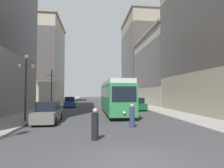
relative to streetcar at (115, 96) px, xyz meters
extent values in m
plane|color=#38383A|center=(-1.40, -15.73, -2.10)|extent=(200.00, 200.00, 0.00)
cube|color=gray|center=(-9.64, 24.27, -2.03)|extent=(3.50, 120.00, 0.15)
cube|color=gray|center=(6.84, 24.27, -2.03)|extent=(3.50, 120.00, 0.15)
cube|color=black|center=(0.00, 0.01, -1.93)|extent=(2.25, 11.96, 0.35)
cube|color=#2D8447|center=(0.00, 0.01, -0.20)|extent=(2.64, 13.00, 3.10)
cube|color=black|center=(0.00, 0.01, 0.50)|extent=(2.67, 12.48, 1.08)
cube|color=silver|center=(0.00, 0.01, 1.57)|extent=(2.43, 12.74, 0.44)
cube|color=black|center=(0.02, -6.46, 0.34)|extent=(2.21, 0.09, 1.40)
sphere|color=#F2EACC|center=(0.02, -6.53, -1.30)|extent=(0.24, 0.24, 0.24)
cube|color=black|center=(3.21, 14.78, -1.93)|extent=(2.51, 11.03, 0.35)
cube|color=silver|center=(3.21, 14.78, -0.20)|extent=(2.93, 11.99, 3.10)
cube|color=black|center=(3.21, 14.78, 0.34)|extent=(2.94, 11.52, 1.30)
cube|color=black|center=(3.02, 8.84, 0.11)|extent=(2.31, 0.15, 1.71)
cylinder|color=black|center=(-7.42, -7.51, -1.78)|extent=(0.19, 0.64, 0.64)
cylinder|color=black|center=(-7.47, -4.46, -1.78)|extent=(0.19, 0.64, 0.64)
cylinder|color=black|center=(-5.71, -7.49, -1.78)|extent=(0.19, 0.64, 0.64)
cylinder|color=black|center=(-5.76, -4.43, -1.78)|extent=(0.19, 0.64, 0.64)
cube|color=slate|center=(-6.59, -5.97, -1.50)|extent=(1.87, 4.95, 0.84)
cube|color=black|center=(-6.59, -5.85, -0.68)|extent=(1.62, 2.73, 0.80)
cylinder|color=black|center=(-7.36, 9.39, -1.78)|extent=(0.21, 0.65, 0.64)
cylinder|color=black|center=(-7.53, 12.38, -1.78)|extent=(0.21, 0.65, 0.64)
cylinder|color=black|center=(-5.65, 9.48, -1.78)|extent=(0.21, 0.65, 0.64)
cylinder|color=black|center=(-5.82, 12.47, -1.78)|extent=(0.21, 0.65, 0.64)
cube|color=navy|center=(-6.59, 10.93, -1.50)|extent=(2.06, 4.92, 0.84)
cube|color=black|center=(-6.60, 11.05, -0.68)|extent=(1.73, 2.74, 0.80)
cylinder|color=black|center=(4.58, 5.69, -1.78)|extent=(0.20, 0.65, 0.64)
cylinder|color=black|center=(4.70, 2.70, -1.78)|extent=(0.20, 0.65, 0.64)
cylinder|color=black|center=(2.87, 5.62, -1.78)|extent=(0.20, 0.65, 0.64)
cylinder|color=black|center=(2.99, 2.64, -1.78)|extent=(0.20, 0.65, 0.64)
cube|color=#14512D|center=(3.79, 4.16, -1.50)|extent=(1.99, 4.89, 0.84)
cube|color=black|center=(3.79, 4.04, -0.68)|extent=(1.69, 2.71, 0.80)
cylinder|color=black|center=(-2.70, -12.44, -1.36)|extent=(0.39, 0.39, 1.48)
sphere|color=tan|center=(-2.70, -12.44, -0.51)|extent=(0.26, 0.26, 0.26)
cylinder|color=navy|center=(0.14, -9.06, -1.36)|extent=(0.39, 0.39, 1.49)
sphere|color=tan|center=(0.14, -9.06, -0.49)|extent=(0.27, 0.27, 0.27)
cylinder|color=#333338|center=(-8.49, -6.06, 0.74)|extent=(0.16, 0.16, 5.38)
sphere|color=white|center=(-8.49, -6.06, 3.59)|extent=(0.36, 0.36, 0.36)
sphere|color=white|center=(-9.04, -6.06, 2.78)|extent=(0.31, 0.31, 0.31)
sphere|color=white|center=(-7.94, -6.06, 2.78)|extent=(0.31, 0.31, 0.31)
cube|color=#333338|center=(-8.49, -6.06, 2.78)|extent=(1.10, 0.06, 0.06)
cylinder|color=#333338|center=(-8.49, 4.53, 0.81)|extent=(0.16, 0.16, 5.53)
sphere|color=white|center=(-8.49, 4.53, 3.74)|extent=(0.36, 0.36, 0.36)
sphere|color=white|center=(-9.04, 4.53, 2.92)|extent=(0.31, 0.31, 0.31)
sphere|color=white|center=(-7.94, 4.53, 2.92)|extent=(0.31, 0.31, 0.31)
cube|color=#333338|center=(-8.49, 4.53, 2.92)|extent=(1.10, 0.06, 0.06)
cube|color=#B2A893|center=(-17.98, 30.07, 8.77)|extent=(13.18, 16.33, 21.73)
cube|color=#595451|center=(-17.98, 30.07, 9.85)|extent=(13.22, 16.37, 13.04)
cube|color=gray|center=(-17.98, 30.07, 19.88)|extent=(13.78, 16.93, 0.50)
cube|color=gray|center=(14.74, 36.10, 11.17)|extent=(12.32, 19.06, 26.53)
cube|color=#494440|center=(14.74, 36.10, 12.49)|extent=(12.36, 19.10, 15.92)
cube|color=gray|center=(14.74, 36.10, 24.68)|extent=(12.92, 19.66, 0.50)
cube|color=#A89E8E|center=(15.93, 16.02, 5.18)|extent=(14.70, 18.41, 14.55)
cube|color=#544F4E|center=(15.93, 16.02, 5.90)|extent=(14.74, 18.45, 8.73)
cube|color=gray|center=(15.93, 16.02, 12.70)|extent=(15.30, 19.01, 0.50)
camera|label=1|loc=(-2.95, -22.66, 0.50)|focal=29.65mm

